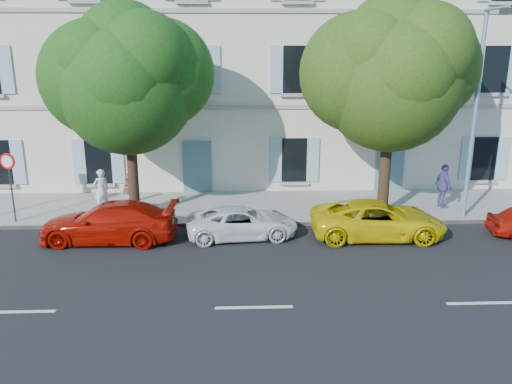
{
  "coord_description": "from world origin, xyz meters",
  "views": [
    {
      "loc": [
        -0.39,
        -15.47,
        6.24
      ],
      "look_at": [
        0.28,
        2.0,
        1.4
      ],
      "focal_mm": 35.0,
      "sensor_mm": 36.0,
      "label": 1
    }
  ],
  "objects_px": {
    "street_lamp": "(478,105)",
    "tree_left": "(127,86)",
    "car_red_coupe": "(109,222)",
    "road_sign": "(9,173)",
    "pedestrian_c": "(443,186)",
    "car_yellow_supercar": "(378,220)",
    "pedestrian_b": "(129,194)",
    "tree_right": "(391,82)",
    "car_white_coupe": "(242,222)",
    "pedestrian_a": "(101,190)"
  },
  "relations": [
    {
      "from": "pedestrian_a",
      "to": "street_lamp",
      "type": "bearing_deg",
      "value": 138.92
    },
    {
      "from": "tree_right",
      "to": "pedestrian_a",
      "type": "relative_size",
      "value": 4.66
    },
    {
      "from": "car_red_coupe",
      "to": "car_yellow_supercar",
      "type": "xyz_separation_m",
      "value": [
        9.33,
        0.01,
        -0.03
      ]
    },
    {
      "from": "tree_left",
      "to": "pedestrian_a",
      "type": "distance_m",
      "value": 4.45
    },
    {
      "from": "car_red_coupe",
      "to": "car_yellow_supercar",
      "type": "distance_m",
      "value": 9.33
    },
    {
      "from": "car_white_coupe",
      "to": "tree_left",
      "type": "distance_m",
      "value": 6.44
    },
    {
      "from": "pedestrian_b",
      "to": "pedestrian_c",
      "type": "height_order",
      "value": "pedestrian_c"
    },
    {
      "from": "tree_left",
      "to": "tree_right",
      "type": "relative_size",
      "value": 0.97
    },
    {
      "from": "car_red_coupe",
      "to": "tree_left",
      "type": "height_order",
      "value": "tree_left"
    },
    {
      "from": "tree_right",
      "to": "pedestrian_b",
      "type": "relative_size",
      "value": 4.86
    },
    {
      "from": "car_white_coupe",
      "to": "pedestrian_a",
      "type": "relative_size",
      "value": 2.27
    },
    {
      "from": "street_lamp",
      "to": "tree_left",
      "type": "bearing_deg",
      "value": 177.27
    },
    {
      "from": "tree_right",
      "to": "street_lamp",
      "type": "distance_m",
      "value": 3.23
    },
    {
      "from": "pedestrian_a",
      "to": "pedestrian_b",
      "type": "xyz_separation_m",
      "value": [
        1.21,
        -0.48,
        -0.03
      ]
    },
    {
      "from": "car_white_coupe",
      "to": "tree_right",
      "type": "height_order",
      "value": "tree_right"
    },
    {
      "from": "car_white_coupe",
      "to": "pedestrian_b",
      "type": "bearing_deg",
      "value": 56.12
    },
    {
      "from": "car_yellow_supercar",
      "to": "street_lamp",
      "type": "relative_size",
      "value": 0.61
    },
    {
      "from": "car_yellow_supercar",
      "to": "road_sign",
      "type": "distance_m",
      "value": 13.47
    },
    {
      "from": "road_sign",
      "to": "pedestrian_b",
      "type": "bearing_deg",
      "value": 10.37
    },
    {
      "from": "car_red_coupe",
      "to": "pedestrian_a",
      "type": "distance_m",
      "value": 3.18
    },
    {
      "from": "car_white_coupe",
      "to": "street_lamp",
      "type": "bearing_deg",
      "value": -87.22
    },
    {
      "from": "car_red_coupe",
      "to": "pedestrian_b",
      "type": "xyz_separation_m",
      "value": [
        0.2,
        2.52,
        0.3
      ]
    },
    {
      "from": "tree_right",
      "to": "pedestrian_b",
      "type": "bearing_deg",
      "value": 177.43
    },
    {
      "from": "pedestrian_c",
      "to": "road_sign",
      "type": "bearing_deg",
      "value": 84.02
    },
    {
      "from": "tree_left",
      "to": "pedestrian_c",
      "type": "relative_size",
      "value": 4.27
    },
    {
      "from": "pedestrian_b",
      "to": "street_lamp",
      "type": "bearing_deg",
      "value": -175.04
    },
    {
      "from": "car_yellow_supercar",
      "to": "pedestrian_b",
      "type": "distance_m",
      "value": 9.48
    },
    {
      "from": "tree_right",
      "to": "pedestrian_a",
      "type": "distance_m",
      "value": 11.93
    },
    {
      "from": "street_lamp",
      "to": "car_red_coupe",
      "type": "bearing_deg",
      "value": -173.39
    },
    {
      "from": "tree_right",
      "to": "road_sign",
      "type": "height_order",
      "value": "tree_right"
    },
    {
      "from": "pedestrian_a",
      "to": "pedestrian_c",
      "type": "relative_size",
      "value": 0.95
    },
    {
      "from": "pedestrian_a",
      "to": "car_yellow_supercar",
      "type": "bearing_deg",
      "value": 128.7
    },
    {
      "from": "tree_left",
      "to": "pedestrian_c",
      "type": "height_order",
      "value": "tree_left"
    },
    {
      "from": "pedestrian_b",
      "to": "tree_right",
      "type": "bearing_deg",
      "value": -173.24
    },
    {
      "from": "car_red_coupe",
      "to": "pedestrian_c",
      "type": "height_order",
      "value": "pedestrian_c"
    },
    {
      "from": "car_red_coupe",
      "to": "road_sign",
      "type": "bearing_deg",
      "value": -111.22
    },
    {
      "from": "car_yellow_supercar",
      "to": "pedestrian_c",
      "type": "relative_size",
      "value": 2.59
    },
    {
      "from": "car_red_coupe",
      "to": "street_lamp",
      "type": "height_order",
      "value": "street_lamp"
    },
    {
      "from": "car_red_coupe",
      "to": "tree_right",
      "type": "bearing_deg",
      "value": 104.38
    },
    {
      "from": "car_white_coupe",
      "to": "road_sign",
      "type": "relative_size",
      "value": 1.48
    },
    {
      "from": "tree_left",
      "to": "street_lamp",
      "type": "distance_m",
      "value": 12.73
    },
    {
      "from": "car_red_coupe",
      "to": "tree_right",
      "type": "relative_size",
      "value": 0.58
    },
    {
      "from": "pedestrian_c",
      "to": "street_lamp",
      "type": "bearing_deg",
      "value": -176.39
    },
    {
      "from": "car_white_coupe",
      "to": "pedestrian_c",
      "type": "height_order",
      "value": "pedestrian_c"
    },
    {
      "from": "pedestrian_b",
      "to": "tree_left",
      "type": "bearing_deg",
      "value": 134.67
    },
    {
      "from": "road_sign",
      "to": "pedestrian_c",
      "type": "bearing_deg",
      "value": 4.05
    },
    {
      "from": "tree_left",
      "to": "car_yellow_supercar",
      "type": "bearing_deg",
      "value": -13.49
    },
    {
      "from": "car_yellow_supercar",
      "to": "pedestrian_b",
      "type": "xyz_separation_m",
      "value": [
        -9.13,
        2.51,
        0.32
      ]
    },
    {
      "from": "street_lamp",
      "to": "pedestrian_b",
      "type": "bearing_deg",
      "value": 175.62
    },
    {
      "from": "tree_left",
      "to": "pedestrian_c",
      "type": "bearing_deg",
      "value": 3.78
    }
  ]
}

